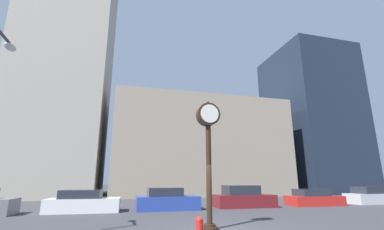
# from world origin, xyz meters

# --- Properties ---
(building_tall_tower) EXTENTS (10.09, 12.00, 36.15)m
(building_tall_tower) POSITION_xyz_m (-11.51, 24.00, 18.08)
(building_tall_tower) COLOR #ADA393
(building_tall_tower) RESTS_ON ground_plane
(building_storefront_row) EXTENTS (21.76, 12.00, 11.95)m
(building_storefront_row) POSITION_xyz_m (5.70, 24.00, 5.97)
(building_storefront_row) COLOR gray
(building_storefront_row) RESTS_ON ground_plane
(building_glass_modern) EXTENTS (10.79, 12.00, 22.12)m
(building_glass_modern) POSITION_xyz_m (24.47, 24.00, 11.06)
(building_glass_modern) COLOR #1E2838
(building_glass_modern) RESTS_ON ground_plane
(street_clock) EXTENTS (0.98, 0.68, 5.27)m
(street_clock) POSITION_xyz_m (-0.38, 0.79, 3.52)
(street_clock) COLOR black
(street_clock) RESTS_ON ground_plane
(car_white) EXTENTS (4.33, 2.05, 1.30)m
(car_white) POSITION_xyz_m (-6.05, 8.06, 0.55)
(car_white) COLOR silver
(car_white) RESTS_ON ground_plane
(car_blue) EXTENTS (4.02, 1.88, 1.39)m
(car_blue) POSITION_xyz_m (-0.93, 7.90, 0.59)
(car_blue) COLOR #28429E
(car_blue) RESTS_ON ground_plane
(car_maroon) EXTENTS (4.32, 2.07, 1.51)m
(car_maroon) POSITION_xyz_m (4.61, 8.14, 0.63)
(car_maroon) COLOR maroon
(car_maroon) RESTS_ON ground_plane
(car_red) EXTENTS (4.15, 2.10, 1.20)m
(car_red) POSITION_xyz_m (10.33, 7.92, 0.51)
(car_red) COLOR red
(car_red) RESTS_ON ground_plane
(car_silver) EXTENTS (4.57, 1.84, 1.34)m
(car_silver) POSITION_xyz_m (16.18, 8.06, 0.56)
(car_silver) COLOR #BCBCC1
(car_silver) RESTS_ON ground_plane
(fire_hydrant_near) EXTENTS (0.55, 0.24, 0.79)m
(fire_hydrant_near) POSITION_xyz_m (-1.41, -1.29, 0.40)
(fire_hydrant_near) COLOR red
(fire_hydrant_near) RESTS_ON ground_plane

